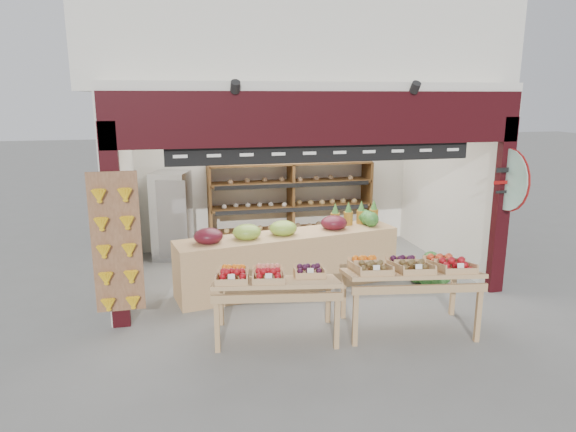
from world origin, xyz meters
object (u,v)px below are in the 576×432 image
Objects in this scene: cardboard_stack at (229,260)px; display_table_right at (409,269)px; watermelon_pile at (429,273)px; display_table_left at (267,278)px; mid_counter at (288,258)px; refrigerator at (172,216)px; back_shelving at (291,189)px.

cardboard_stack is 3.42m from display_table_right.
watermelon_pile is (1.10, 1.48, -0.65)m from display_table_right.
mid_counter is at bearing 68.22° from display_table_left.
refrigerator is 2.64m from mid_counter.
cardboard_stack is 0.27× the size of mid_counter.
back_shelving is at bearing 98.92° from display_table_right.
refrigerator is at bearing -175.26° from back_shelving.
display_table_left reaches higher than watermelon_pile.
back_shelving is 2.31m from refrigerator.
cardboard_stack is at bearing -30.31° from refrigerator.
watermelon_pile is at bearing 53.31° from display_table_right.
cardboard_stack is 0.56× the size of display_table_right.
back_shelving is 3.99m from display_table_right.
display_table_left is 0.94× the size of display_table_right.
display_table_right is 2.69× the size of watermelon_pile.
back_shelving is at bearing 75.85° from mid_counter.
display_table_right reaches higher than watermelon_pile.
back_shelving is 0.90× the size of mid_counter.
display_table_left is at bearing -156.41° from watermelon_pile.
display_table_right reaches higher than cardboard_stack.
refrigerator is 4.72m from display_table_right.
refrigerator is (-2.28, -0.19, -0.36)m from back_shelving.
display_table_left is 2.52× the size of watermelon_pile.
refrigerator reaches higher than display_table_right.
display_table_left is (0.20, -2.50, 0.54)m from cardboard_stack.
back_shelving is at bearing 41.44° from cardboard_stack.
refrigerator is 0.92× the size of display_table_right.
refrigerator is 1.65× the size of cardboard_stack.
back_shelving is 3.27× the size of cardboard_stack.
cardboard_stack reaches higher than watermelon_pile.
cardboard_stack is at bearing 125.93° from display_table_right.
back_shelving reaches higher than mid_counter.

